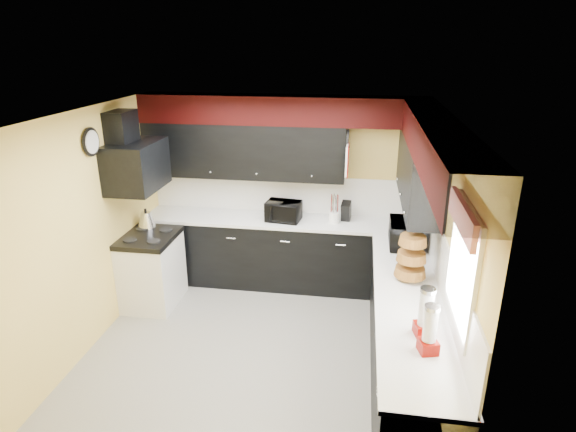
% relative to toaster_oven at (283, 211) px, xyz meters
% --- Properties ---
extents(ground, '(3.60, 3.60, 0.00)m').
position_rel_toaster_oven_xyz_m(ground, '(-0.04, -1.45, -1.07)').
color(ground, gray).
rests_on(ground, ground).
extents(wall_back, '(3.60, 0.06, 2.50)m').
position_rel_toaster_oven_xyz_m(wall_back, '(-0.04, 0.35, 0.18)').
color(wall_back, '#E0C666').
rests_on(wall_back, ground).
extents(wall_right, '(0.06, 3.60, 2.50)m').
position_rel_toaster_oven_xyz_m(wall_right, '(1.76, -1.45, 0.18)').
color(wall_right, '#E0C666').
rests_on(wall_right, ground).
extents(wall_left, '(0.06, 3.60, 2.50)m').
position_rel_toaster_oven_xyz_m(wall_left, '(-1.84, -1.45, 0.18)').
color(wall_left, '#E0C666').
rests_on(wall_left, ground).
extents(ceiling, '(3.60, 3.60, 0.06)m').
position_rel_toaster_oven_xyz_m(ceiling, '(-0.04, -1.45, 1.43)').
color(ceiling, white).
rests_on(ceiling, wall_back).
extents(cab_back, '(3.60, 0.60, 0.90)m').
position_rel_toaster_oven_xyz_m(cab_back, '(-0.04, 0.05, -0.62)').
color(cab_back, black).
rests_on(cab_back, ground).
extents(cab_right, '(0.60, 3.00, 0.90)m').
position_rel_toaster_oven_xyz_m(cab_right, '(1.46, -1.75, -0.62)').
color(cab_right, black).
rests_on(cab_right, ground).
extents(counter_back, '(3.62, 0.64, 0.04)m').
position_rel_toaster_oven_xyz_m(counter_back, '(-0.04, 0.05, -0.15)').
color(counter_back, white).
rests_on(counter_back, cab_back).
extents(counter_right, '(0.64, 3.02, 0.04)m').
position_rel_toaster_oven_xyz_m(counter_right, '(1.46, -1.75, -0.15)').
color(counter_right, white).
rests_on(counter_right, cab_right).
extents(splash_back, '(3.60, 0.02, 0.50)m').
position_rel_toaster_oven_xyz_m(splash_back, '(-0.04, 0.34, 0.12)').
color(splash_back, white).
rests_on(splash_back, counter_back).
extents(splash_right, '(0.02, 3.60, 0.50)m').
position_rel_toaster_oven_xyz_m(splash_right, '(1.75, -1.45, 0.12)').
color(splash_right, white).
rests_on(splash_right, counter_right).
extents(upper_back, '(2.60, 0.35, 0.70)m').
position_rel_toaster_oven_xyz_m(upper_back, '(-0.54, 0.18, 0.73)').
color(upper_back, black).
rests_on(upper_back, wall_back).
extents(upper_right, '(0.35, 1.80, 0.70)m').
position_rel_toaster_oven_xyz_m(upper_right, '(1.59, -0.55, 0.73)').
color(upper_right, black).
rests_on(upper_right, wall_right).
extents(soffit_back, '(3.60, 0.36, 0.35)m').
position_rel_toaster_oven_xyz_m(soffit_back, '(-0.04, 0.17, 1.26)').
color(soffit_back, black).
rests_on(soffit_back, wall_back).
extents(soffit_right, '(0.36, 3.24, 0.35)m').
position_rel_toaster_oven_xyz_m(soffit_right, '(1.58, -1.63, 1.26)').
color(soffit_right, black).
rests_on(soffit_right, wall_right).
extents(stove, '(0.60, 0.75, 0.86)m').
position_rel_toaster_oven_xyz_m(stove, '(-1.54, -0.70, -0.64)').
color(stove, white).
rests_on(stove, ground).
extents(cooktop, '(0.62, 0.77, 0.06)m').
position_rel_toaster_oven_xyz_m(cooktop, '(-1.54, -0.70, -0.18)').
color(cooktop, black).
rests_on(cooktop, stove).
extents(hood, '(0.50, 0.78, 0.55)m').
position_rel_toaster_oven_xyz_m(hood, '(-1.59, -0.70, 0.71)').
color(hood, black).
rests_on(hood, wall_left).
extents(hood_duct, '(0.24, 0.40, 0.40)m').
position_rel_toaster_oven_xyz_m(hood_duct, '(-1.72, -0.70, 1.13)').
color(hood_duct, black).
rests_on(hood_duct, wall_left).
extents(window, '(0.03, 0.86, 0.96)m').
position_rel_toaster_oven_xyz_m(window, '(1.75, -2.35, 0.48)').
color(window, white).
rests_on(window, wall_right).
extents(valance, '(0.04, 0.88, 0.20)m').
position_rel_toaster_oven_xyz_m(valance, '(1.69, -2.35, 0.88)').
color(valance, red).
rests_on(valance, wall_right).
extents(pan_top, '(0.03, 0.22, 0.40)m').
position_rel_toaster_oven_xyz_m(pan_top, '(0.78, 0.10, 0.93)').
color(pan_top, black).
rests_on(pan_top, upper_back).
extents(pan_mid, '(0.03, 0.28, 0.46)m').
position_rel_toaster_oven_xyz_m(pan_mid, '(0.78, -0.03, 0.68)').
color(pan_mid, black).
rests_on(pan_mid, upper_back).
extents(pan_low, '(0.03, 0.24, 0.42)m').
position_rel_toaster_oven_xyz_m(pan_low, '(0.78, 0.23, 0.65)').
color(pan_low, black).
rests_on(pan_low, upper_back).
extents(cut_board, '(0.03, 0.26, 0.35)m').
position_rel_toaster_oven_xyz_m(cut_board, '(0.79, -0.15, 0.73)').
color(cut_board, white).
rests_on(cut_board, upper_back).
extents(baskets, '(0.27, 0.27, 0.50)m').
position_rel_toaster_oven_xyz_m(baskets, '(1.48, -1.40, 0.11)').
color(baskets, brown).
rests_on(baskets, upper_right).
extents(clock, '(0.03, 0.30, 0.30)m').
position_rel_toaster_oven_xyz_m(clock, '(-1.81, -1.20, 1.08)').
color(clock, black).
rests_on(clock, wall_left).
extents(deco_plate, '(0.03, 0.24, 0.24)m').
position_rel_toaster_oven_xyz_m(deco_plate, '(1.73, -1.80, 1.18)').
color(deco_plate, white).
rests_on(deco_plate, wall_right).
extents(toaster_oven, '(0.48, 0.41, 0.25)m').
position_rel_toaster_oven_xyz_m(toaster_oven, '(0.00, 0.00, 0.00)').
color(toaster_oven, black).
rests_on(toaster_oven, counter_back).
extents(microwave, '(0.36, 0.52, 0.29)m').
position_rel_toaster_oven_xyz_m(microwave, '(1.49, -0.58, 0.02)').
color(microwave, black).
rests_on(microwave, counter_right).
extents(utensil_crock, '(0.15, 0.15, 0.15)m').
position_rel_toaster_oven_xyz_m(utensil_crock, '(0.65, 0.02, -0.05)').
color(utensil_crock, white).
rests_on(utensil_crock, counter_back).
extents(knife_block, '(0.13, 0.17, 0.25)m').
position_rel_toaster_oven_xyz_m(knife_block, '(0.80, 0.12, -0.00)').
color(knife_block, black).
rests_on(knife_block, counter_back).
extents(kettle, '(0.27, 0.27, 0.20)m').
position_rel_toaster_oven_xyz_m(kettle, '(-1.67, -0.44, -0.05)').
color(kettle, silver).
rests_on(kettle, cooktop).
extents(dispenser_a, '(0.17, 0.17, 0.39)m').
position_rel_toaster_oven_xyz_m(dispenser_a, '(1.51, -2.36, 0.07)').
color(dispenser_a, '#6F0806').
rests_on(dispenser_a, counter_right).
extents(dispenser_b, '(0.16, 0.16, 0.36)m').
position_rel_toaster_oven_xyz_m(dispenser_b, '(1.52, -2.58, 0.06)').
color(dispenser_b, '#590D00').
rests_on(dispenser_b, counter_right).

